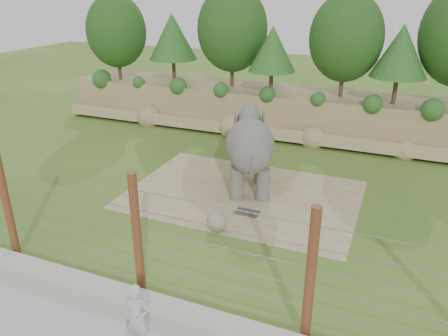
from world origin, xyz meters
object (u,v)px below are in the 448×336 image
at_px(elephant, 250,155).
at_px(barrier_fence, 137,237).
at_px(zookeeper, 137,318).
at_px(stone_ball, 217,222).

xyz_separation_m(elephant, barrier_fence, (-0.59, -8.02, 0.27)).
bearing_deg(zookeeper, stone_ball, 85.60).
height_order(stone_ball, barrier_fence, barrier_fence).
bearing_deg(barrier_fence, zookeeper, -59.37).
relative_size(stone_ball, zookeeper, 0.39).
bearing_deg(elephant, barrier_fence, -115.52).
distance_m(barrier_fence, zookeeper, 2.41).
bearing_deg(stone_ball, barrier_fence, -99.02).
bearing_deg(elephant, stone_ball, -110.20).
bearing_deg(stone_ball, elephant, 91.09).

